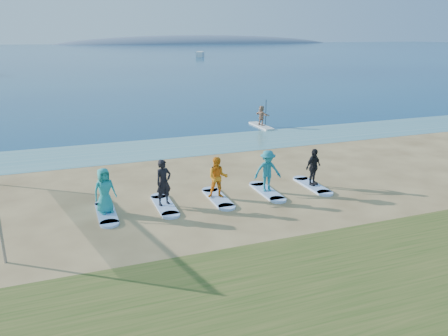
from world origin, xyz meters
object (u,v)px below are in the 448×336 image
object	(u,v)px
surfboard_4	(312,186)
student_4	(313,167)
student_0	(104,191)
student_1	(164,182)
student_3	(268,171)
student_2	(218,178)
surfboard_3	(267,192)
paddleboard	(261,126)
paddleboarder	(261,115)
boat_offshore_b	(200,57)
surfboard_0	(106,213)
surfboard_2	(218,198)
surfboard_1	(165,205)

from	to	relation	value
surfboard_4	student_4	world-z (taller)	student_4
student_0	student_1	bearing A→B (deg)	-18.42
student_3	student_4	world-z (taller)	student_3
student_0	student_2	xyz separation A→B (m)	(4.57, 0.00, -0.01)
student_2	surfboard_3	bearing A→B (deg)	18.60
student_3	surfboard_4	size ratio (longest dim) A/B	0.83
student_3	student_4	bearing A→B (deg)	9.24
paddleboard	paddleboarder	bearing A→B (deg)	0.00
boat_offshore_b	paddleboarder	bearing A→B (deg)	-81.24
paddleboard	surfboard_0	size ratio (longest dim) A/B	1.36
student_2	student_4	world-z (taller)	student_2
student_3	surfboard_2	bearing A→B (deg)	-170.76
surfboard_1	student_4	world-z (taller)	student_4
paddleboard	student_2	world-z (taller)	student_2
surfboard_2	surfboard_4	distance (m)	4.57
surfboard_2	paddleboard	bearing A→B (deg)	58.05
surfboard_0	paddleboard	bearing A→B (deg)	45.71
student_1	surfboard_3	size ratio (longest dim) A/B	0.85
paddleboarder	surfboard_3	xyz separation A→B (m)	(-5.82, -12.99, -0.81)
surfboard_1	student_2	xyz separation A→B (m)	(2.28, 0.00, 0.92)
paddleboard	student_3	world-z (taller)	student_3
surfboard_3	surfboard_4	world-z (taller)	same
student_1	surfboard_0	bearing A→B (deg)	159.96
surfboard_3	paddleboarder	bearing A→B (deg)	65.87
student_0	surfboard_3	world-z (taller)	student_0
surfboard_2	student_2	bearing A→B (deg)	0.00
surfboard_3	student_3	distance (m)	0.96
student_0	student_4	distance (m)	9.13
surfboard_3	surfboard_4	distance (m)	2.28
surfboard_4	student_2	bearing A→B (deg)	180.00
student_0	surfboard_2	size ratio (longest dim) A/B	0.80
boat_offshore_b	surfboard_2	xyz separation A→B (m)	(-35.15, -114.21, 0.04)
paddleboarder	surfboard_3	distance (m)	14.25
paddleboard	paddleboarder	distance (m)	0.79
paddleboard	student_4	distance (m)	13.49
surfboard_3	student_0	bearing A→B (deg)	180.00
student_0	surfboard_4	bearing A→B (deg)	-18.42
surfboard_0	surfboard_1	bearing A→B (deg)	0.00
surfboard_1	boat_offshore_b	bearing A→B (deg)	71.85
surfboard_1	surfboard_3	bearing A→B (deg)	0.00
surfboard_2	student_3	distance (m)	2.48
student_0	surfboard_2	bearing A→B (deg)	-18.42
surfboard_0	surfboard_3	distance (m)	6.85
student_2	student_1	bearing A→B (deg)	-161.40
surfboard_0	student_4	size ratio (longest dim) A/B	1.31
paddleboarder	surfboard_4	world-z (taller)	paddleboarder
surfboard_2	boat_offshore_b	bearing A→B (deg)	72.89
boat_offshore_b	surfboard_4	size ratio (longest dim) A/B	2.88
paddleboard	student_1	distance (m)	16.66
boat_offshore_b	student_4	distance (m)	118.23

